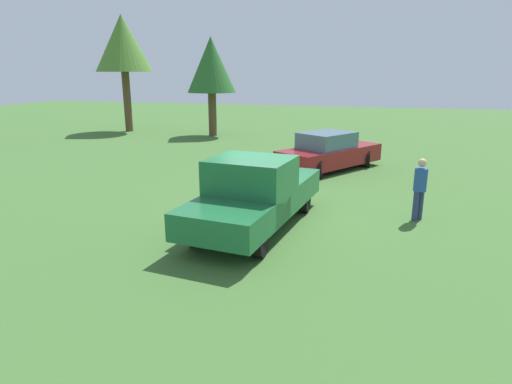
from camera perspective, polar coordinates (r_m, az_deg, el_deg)
The scene contains 6 objects.
ground_plane at distance 11.47m, azimuth 1.01°, elevation -3.43°, with size 80.00×80.00×0.00m, color #3D662D.
pickup_truck at distance 10.43m, azimuth -0.28°, elevation -0.07°, with size 5.24×2.43×1.79m.
sedan_near at distance 17.28m, azimuth 9.59°, elevation 5.18°, with size 4.78×3.88×1.49m.
person_bystander at distance 11.83m, azimuth 20.77°, elevation 0.74°, with size 0.45×0.45×1.63m.
tree_back_left at distance 29.72m, azimuth -17.12°, elevation 18.08°, with size 3.52×3.52×7.20m.
tree_far_center at distance 26.52m, azimuth -5.92°, elevation 16.19°, with size 2.85×2.85×5.74m.
Camera 1 is at (10.48, 2.82, 3.71)m, focal length 30.38 mm.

